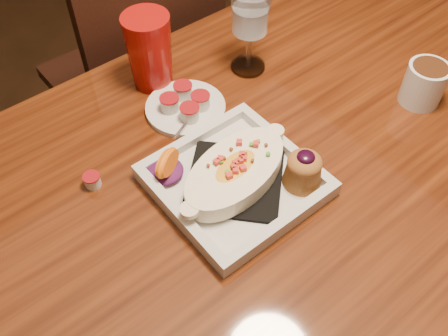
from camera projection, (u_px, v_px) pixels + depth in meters
floor at (277, 310)px, 1.52m from camera, size 7.00×7.00×0.00m
table at (303, 175)px, 1.01m from camera, size 1.50×0.90×0.75m
chair_far at (142, 75)px, 1.44m from camera, size 0.42×0.42×0.93m
plate at (241, 175)px, 0.85m from camera, size 0.26×0.26×0.08m
coffee_mug at (425, 82)px, 0.98m from camera, size 0.11×0.08×0.09m
goblet at (250, 16)px, 0.98m from camera, size 0.09×0.09×0.18m
saucer at (186, 106)px, 0.98m from camera, size 0.16×0.16×0.11m
creamer_loose at (92, 180)px, 0.87m from camera, size 0.03×0.03×0.02m
red_tumbler at (149, 51)px, 0.99m from camera, size 0.09×0.09×0.16m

